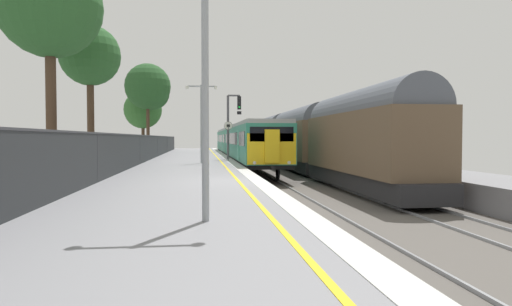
{
  "coord_description": "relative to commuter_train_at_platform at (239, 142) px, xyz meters",
  "views": [
    {
      "loc": [
        -1.77,
        -16.94,
        1.61
      ],
      "look_at": [
        1.53,
        9.73,
        0.72
      ],
      "focal_mm": 31.89,
      "sensor_mm": 36.0,
      "label": 1
    }
  ],
  "objects": [
    {
      "name": "ground",
      "position": [
        0.54,
        -27.57,
        -1.88
      ],
      "size": [
        17.4,
        110.0,
        1.21
      ],
      "color": "gray"
    },
    {
      "name": "background_tree_centre",
      "position": [
        -9.16,
        4.53,
        5.56
      ],
      "size": [
        4.78,
        4.81,
        9.42
      ],
      "color": "#473323",
      "rests_on": "ground"
    },
    {
      "name": "background_tree_right",
      "position": [
        -9.48,
        -20.12,
        4.47
      ],
      "size": [
        3.1,
        3.1,
        7.42
      ],
      "color": "#473323",
      "rests_on": "ground"
    },
    {
      "name": "freight_train_adjacent_track",
      "position": [
        4.0,
        -2.78,
        0.42
      ],
      "size": [
        2.6,
        54.32,
        4.9
      ],
      "color": "#232326",
      "rests_on": "ground"
    },
    {
      "name": "signal_gantry",
      "position": [
        -1.47,
        -10.11,
        1.79
      ],
      "size": [
        1.1,
        0.24,
        4.88
      ],
      "color": "#47474C",
      "rests_on": "ground"
    },
    {
      "name": "platform_lamp_mid",
      "position": [
        -3.76,
        -15.27,
        1.73
      ],
      "size": [
        2.0,
        0.2,
        5.0
      ],
      "color": "#93999E",
      "rests_on": "ground"
    },
    {
      "name": "background_tree_left",
      "position": [
        -10.38,
        8.96,
        3.45
      ],
      "size": [
        4.34,
        4.34,
        7.04
      ],
      "color": "#473323",
      "rests_on": "ground"
    },
    {
      "name": "background_tree_back",
      "position": [
        -10.01,
        -24.84,
        5.65
      ],
      "size": [
        4.26,
        4.26,
        9.19
      ],
      "color": "#473323",
      "rests_on": "ground"
    },
    {
      "name": "platform_lamp_near",
      "position": [
        -3.76,
        -35.72,
        1.63
      ],
      "size": [
        2.0,
        0.2,
        4.82
      ],
      "color": "#93999E",
      "rests_on": "ground"
    },
    {
      "name": "speed_limit_sign",
      "position": [
        -1.85,
        -12.12,
        0.5
      ],
      "size": [
        0.59,
        0.08,
        2.79
      ],
      "color": "#59595B",
      "rests_on": "ground"
    },
    {
      "name": "commuter_train_at_platform",
      "position": [
        0.0,
        0.0,
        0.0
      ],
      "size": [
        2.83,
        40.94,
        3.81
      ],
      "color": "#2D846B",
      "rests_on": "ground"
    },
    {
      "name": "platform_back_fence",
      "position": [
        -7.55,
        -27.57,
        -0.32
      ],
      "size": [
        0.07,
        99.0,
        1.82
      ],
      "color": "#282B2D",
      "rests_on": "ground"
    }
  ]
}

